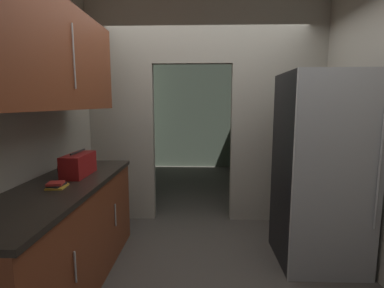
% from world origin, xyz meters
% --- Properties ---
extents(ground, '(20.00, 20.00, 0.00)m').
position_xyz_m(ground, '(0.00, 0.00, 0.00)').
color(ground, '#47423D').
extents(kitchen_partition, '(3.00, 0.12, 2.84)m').
position_xyz_m(kitchen_partition, '(0.05, 1.23, 1.55)').
color(kitchen_partition, '#ADA899').
rests_on(kitchen_partition, ground).
extents(adjoining_room_shell, '(3.00, 3.30, 2.84)m').
position_xyz_m(adjoining_room_shell, '(0.00, 3.38, 1.42)').
color(adjoining_room_shell, slate).
rests_on(adjoining_room_shell, ground).
extents(refrigerator, '(0.75, 0.74, 1.83)m').
position_xyz_m(refrigerator, '(1.09, 0.21, 0.91)').
color(refrigerator, black).
rests_on(refrigerator, ground).
extents(lower_cabinet_run, '(0.63, 2.01, 0.90)m').
position_xyz_m(lower_cabinet_run, '(-1.18, -0.31, 0.45)').
color(lower_cabinet_run, brown).
rests_on(lower_cabinet_run, ground).
extents(upper_cabinet_counterside, '(0.36, 1.81, 0.80)m').
position_xyz_m(upper_cabinet_counterside, '(-1.18, -0.31, 1.89)').
color(upper_cabinet_counterside, brown).
extents(boombox, '(0.19, 0.41, 0.23)m').
position_xyz_m(boombox, '(-1.16, 0.01, 1.00)').
color(boombox, maroon).
rests_on(boombox, lower_cabinet_run).
extents(book_stack, '(0.15, 0.17, 0.04)m').
position_xyz_m(book_stack, '(-1.17, -0.38, 0.92)').
color(book_stack, gold).
rests_on(book_stack, lower_cabinet_run).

